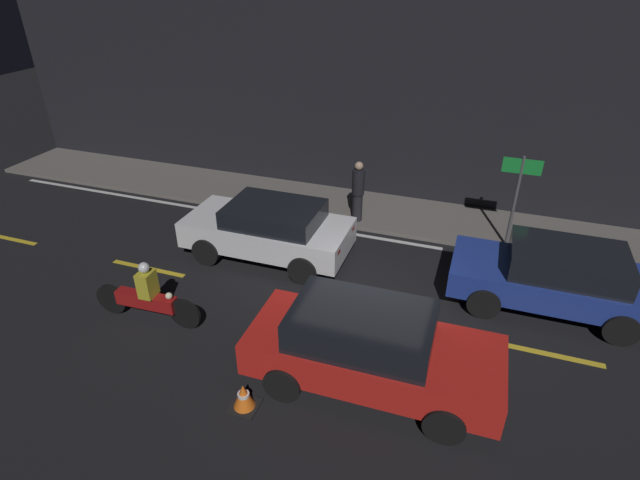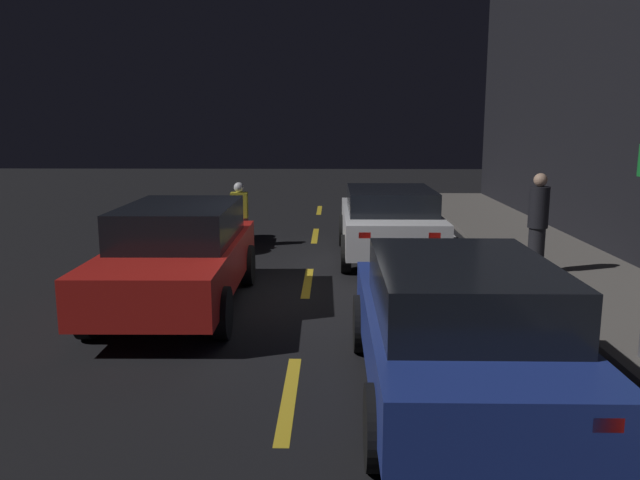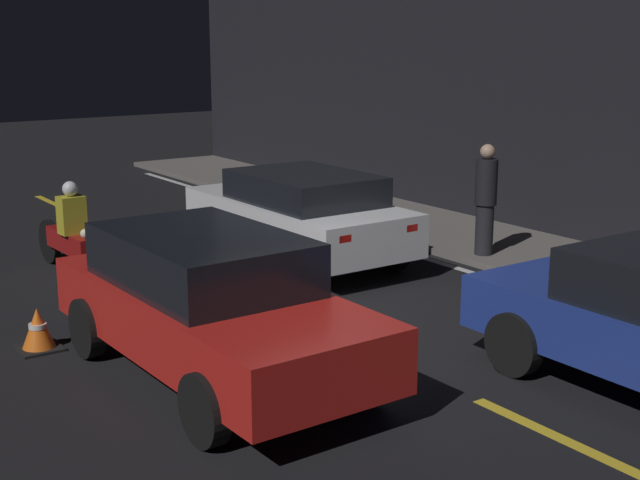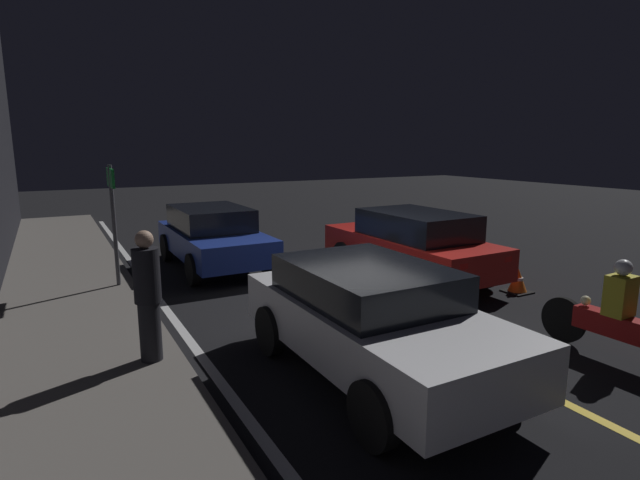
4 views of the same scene
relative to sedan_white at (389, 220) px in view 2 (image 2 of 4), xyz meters
name	(u,v)px [view 2 (image 2 of 4)]	position (x,y,z in m)	size (l,w,h in m)	color
ground_plane	(305,299)	(2.95, -1.54, -0.78)	(56.00, 56.00, 0.00)	black
raised_curb	(615,297)	(2.95, 3.20, -0.72)	(28.00, 2.40, 0.10)	#605B56
lane_dash_a	(319,210)	(-7.05, -1.54, -0.77)	(2.00, 0.14, 0.01)	gold
lane_dash_b	(315,236)	(-2.55, -1.54, -0.77)	(2.00, 0.14, 0.01)	gold
lane_dash_c	(308,282)	(1.95, -1.54, -0.77)	(2.00, 0.14, 0.01)	gold
lane_dash_d	(289,396)	(6.45, -1.54, -0.77)	(2.00, 0.14, 0.01)	gold
lane_solid_kerb	(520,300)	(2.95, 1.76, -0.77)	(25.20, 0.14, 0.01)	silver
sedan_white	(389,220)	(0.00, 0.00, 0.00)	(4.05, 1.94, 1.42)	silver
taxi_red	(179,253)	(3.39, -3.35, 0.02)	(4.33, 1.92, 1.50)	red
sedan_blue	(457,325)	(6.51, 0.08, -0.01)	(4.11, 1.88, 1.43)	navy
motorcycle	(240,220)	(-1.32, -3.16, -0.21)	(2.40, 0.37, 1.41)	black
traffic_cone_near	(135,263)	(1.59, -4.59, -0.54)	(0.47, 0.47, 0.49)	black
pedestrian	(538,222)	(1.57, 2.41, 0.21)	(0.34, 0.34, 1.73)	black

